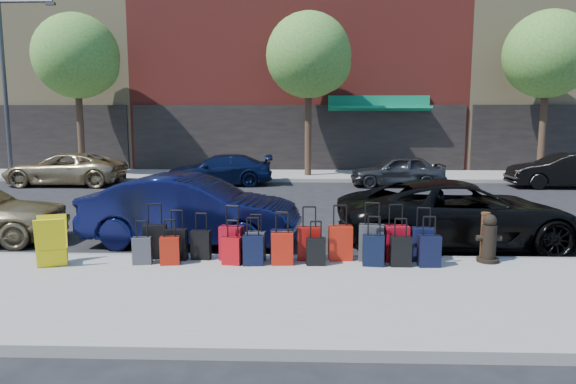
{
  "coord_description": "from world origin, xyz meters",
  "views": [
    {
      "loc": [
        0.35,
        -13.98,
        2.74
      ],
      "look_at": [
        -0.06,
        -1.5,
        0.94
      ],
      "focal_mm": 32.0,
      "sensor_mm": 36.0,
      "label": 1
    }
  ],
  "objects_px": {
    "fire_hydrant": "(489,240)",
    "car_near_1": "(192,210)",
    "tree_center": "(312,58)",
    "car_far_1": "(219,170)",
    "display_rack": "(52,242)",
    "streetlight": "(8,74)",
    "suitcase_front_5": "(281,245)",
    "car_near_2": "(460,214)",
    "car_far_3": "(563,171)",
    "tree_left": "(80,59)",
    "bollard": "(485,235)",
    "car_far_2": "(397,171)",
    "tree_right": "(551,57)",
    "car_far_0": "(65,169)"
  },
  "relations": [
    {
      "from": "display_rack",
      "to": "car_far_2",
      "type": "distance_m",
      "value": 14.58
    },
    {
      "from": "fire_hydrant",
      "to": "bollard",
      "type": "distance_m",
      "value": 0.16
    },
    {
      "from": "streetlight",
      "to": "fire_hydrant",
      "type": "distance_m",
      "value": 21.77
    },
    {
      "from": "car_far_3",
      "to": "car_far_2",
      "type": "bearing_deg",
      "value": -90.21
    },
    {
      "from": "bollard",
      "to": "car_far_2",
      "type": "distance_m",
      "value": 11.41
    },
    {
      "from": "car_near_1",
      "to": "tree_center",
      "type": "bearing_deg",
      "value": -6.14
    },
    {
      "from": "streetlight",
      "to": "car_far_2",
      "type": "height_order",
      "value": "streetlight"
    },
    {
      "from": "car_far_3",
      "to": "bollard",
      "type": "bearing_deg",
      "value": -29.91
    },
    {
      "from": "streetlight",
      "to": "car_far_0",
      "type": "distance_m",
      "value": 5.59
    },
    {
      "from": "tree_right",
      "to": "display_rack",
      "type": "bearing_deg",
      "value": -135.79
    },
    {
      "from": "car_far_0",
      "to": "car_far_3",
      "type": "xyz_separation_m",
      "value": [
        20.08,
        -0.17,
        0.02
      ]
    },
    {
      "from": "streetlight",
      "to": "car_far_1",
      "type": "relative_size",
      "value": 1.84
    },
    {
      "from": "car_far_1",
      "to": "car_far_3",
      "type": "relative_size",
      "value": 1.05
    },
    {
      "from": "tree_center",
      "to": "bollard",
      "type": "bearing_deg",
      "value": -77.95
    },
    {
      "from": "streetlight",
      "to": "car_near_1",
      "type": "height_order",
      "value": "streetlight"
    },
    {
      "from": "suitcase_front_5",
      "to": "car_far_0",
      "type": "relative_size",
      "value": 0.19
    },
    {
      "from": "tree_center",
      "to": "car_far_2",
      "type": "relative_size",
      "value": 1.94
    },
    {
      "from": "car_far_3",
      "to": "car_near_2",
      "type": "bearing_deg",
      "value": -33.91
    },
    {
      "from": "car_near_2",
      "to": "car_far_2",
      "type": "bearing_deg",
      "value": -6.52
    },
    {
      "from": "fire_hydrant",
      "to": "car_near_1",
      "type": "relative_size",
      "value": 0.19
    },
    {
      "from": "tree_right",
      "to": "car_near_2",
      "type": "distance_m",
      "value": 15.37
    },
    {
      "from": "tree_left",
      "to": "car_far_1",
      "type": "height_order",
      "value": "tree_left"
    },
    {
      "from": "bollard",
      "to": "tree_center",
      "type": "bearing_deg",
      "value": 102.05
    },
    {
      "from": "streetlight",
      "to": "fire_hydrant",
      "type": "xyz_separation_m",
      "value": [
        16.49,
        -13.6,
        -4.11
      ]
    },
    {
      "from": "bollard",
      "to": "display_rack",
      "type": "height_order",
      "value": "bollard"
    },
    {
      "from": "bollard",
      "to": "car_far_2",
      "type": "relative_size",
      "value": 0.24
    },
    {
      "from": "car_near_2",
      "to": "car_far_3",
      "type": "distance_m",
      "value": 11.81
    },
    {
      "from": "car_far_2",
      "to": "tree_center",
      "type": "bearing_deg",
      "value": -130.82
    },
    {
      "from": "car_far_1",
      "to": "display_rack",
      "type": "bearing_deg",
      "value": -10.26
    },
    {
      "from": "car_far_1",
      "to": "car_near_2",
      "type": "bearing_deg",
      "value": 28.56
    },
    {
      "from": "car_far_3",
      "to": "car_near_1",
      "type": "bearing_deg",
      "value": -50.91
    },
    {
      "from": "streetlight",
      "to": "suitcase_front_5",
      "type": "height_order",
      "value": "streetlight"
    },
    {
      "from": "streetlight",
      "to": "bollard",
      "type": "xyz_separation_m",
      "value": [
        16.46,
        -13.46,
        -4.05
      ]
    },
    {
      "from": "bollard",
      "to": "car_near_2",
      "type": "xyz_separation_m",
      "value": [
        0.01,
        1.58,
        0.11
      ]
    },
    {
      "from": "bollard",
      "to": "car_far_3",
      "type": "height_order",
      "value": "car_far_3"
    },
    {
      "from": "tree_left",
      "to": "car_near_2",
      "type": "relative_size",
      "value": 1.41
    },
    {
      "from": "tree_left",
      "to": "car_far_2",
      "type": "height_order",
      "value": "tree_left"
    },
    {
      "from": "tree_left",
      "to": "car_far_1",
      "type": "bearing_deg",
      "value": -21.26
    },
    {
      "from": "display_rack",
      "to": "suitcase_front_5",
      "type": "bearing_deg",
      "value": -13.11
    },
    {
      "from": "car_near_2",
      "to": "car_far_3",
      "type": "xyz_separation_m",
      "value": [
        6.89,
        9.59,
        -0.04
      ]
    },
    {
      "from": "suitcase_front_5",
      "to": "car_far_3",
      "type": "height_order",
      "value": "car_far_3"
    },
    {
      "from": "streetlight",
      "to": "suitcase_front_5",
      "type": "bearing_deg",
      "value": -46.86
    },
    {
      "from": "car_near_2",
      "to": "car_far_3",
      "type": "bearing_deg",
      "value": -39.8
    },
    {
      "from": "suitcase_front_5",
      "to": "tree_left",
      "type": "bearing_deg",
      "value": 135.09
    },
    {
      "from": "tree_left",
      "to": "tree_right",
      "type": "bearing_deg",
      "value": 0.0
    },
    {
      "from": "tree_center",
      "to": "suitcase_front_5",
      "type": "relative_size",
      "value": 8.12
    },
    {
      "from": "fire_hydrant",
      "to": "display_rack",
      "type": "relative_size",
      "value": 1.0
    },
    {
      "from": "bollard",
      "to": "car_far_1",
      "type": "height_order",
      "value": "car_far_1"
    },
    {
      "from": "tree_left",
      "to": "streetlight",
      "type": "relative_size",
      "value": 0.91
    },
    {
      "from": "streetlight",
      "to": "car_far_3",
      "type": "relative_size",
      "value": 1.94
    }
  ]
}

